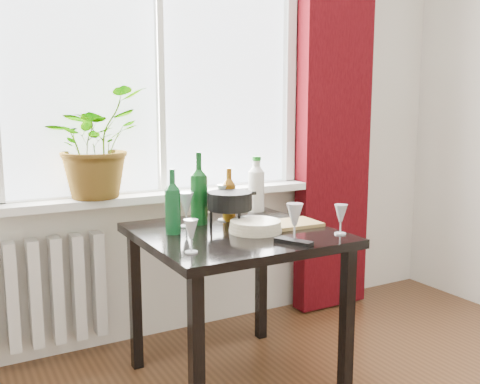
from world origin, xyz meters
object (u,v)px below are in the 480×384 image
wine_bottle_left (173,201)px  cleaning_bottle (256,183)px  wineglass_far_right (341,219)px  wineglass_back_left (186,209)px  tv_remote (294,242)px  potted_plant (94,143)px  cutting_board (288,224)px  bottle_amber (229,194)px  wineglass_back_center (225,202)px  wineglass_front_left (191,236)px  fondue_pot (230,209)px  wine_bottle_right (199,188)px  wineglass_front_right (295,222)px  radiator (23,295)px  plate_stack (255,226)px

wine_bottle_left → cleaning_bottle: size_ratio=0.96×
wineglass_far_right → wineglass_back_left: bearing=138.9°
wineglass_back_left → tv_remote: (0.26, -0.51, -0.08)m
potted_plant → cutting_board: size_ratio=1.87×
bottle_amber → tv_remote: (0.02, -0.53, -0.13)m
cleaning_bottle → wineglass_back_center: size_ratio=1.64×
wineglass_front_left → fondue_pot: size_ratio=0.56×
cleaning_bottle → wineglass_far_right: size_ratio=2.22×
potted_plant → tv_remote: size_ratio=3.37×
potted_plant → tv_remote: potted_plant is taller
potted_plant → wineglass_back_left: (0.31, -0.42, -0.30)m
wine_bottle_right → tv_remote: size_ratio=2.15×
wine_bottle_right → wineglass_back_center: bearing=3.7°
wine_bottle_left → wine_bottle_right: 0.23m
wine_bottle_right → bottle_amber: size_ratio=1.32×
wineglass_front_right → wineglass_back_center: wineglass_back_center is taller
wineglass_far_right → fondue_pot: bearing=132.3°
bottle_amber → fondue_pot: bottle_amber is taller
bottle_amber → wineglass_front_left: (-0.40, -0.45, -0.07)m
fondue_pot → tv_remote: fondue_pot is taller
wineglass_far_right → wineglass_back_center: (-0.31, 0.51, 0.02)m
radiator → wineglass_far_right: wineglass_far_right is taller
potted_plant → wine_bottle_right: size_ratio=1.57×
bottle_amber → wineglass_front_right: bearing=-85.0°
potted_plant → wineglass_far_right: potted_plant is taller
plate_stack → cutting_board: plate_stack is taller
wine_bottle_right → cutting_board: 0.46m
wine_bottle_left → fondue_pot: size_ratio=1.21×
bottle_amber → tv_remote: 0.54m
wineglass_front_right → tv_remote: 0.08m
wineglass_far_right → radiator: bearing=143.2°
wine_bottle_right → wineglass_back_center: 0.17m
wineglass_front_right → wine_bottle_left: bearing=135.4°
radiator → tv_remote: tv_remote is taller
potted_plant → wine_bottle_left: (0.21, -0.52, -0.24)m
radiator → fondue_pot: bearing=-31.3°
radiator → wine_bottle_right: wine_bottle_right is taller
wineglass_far_right → wineglass_back_left: (-0.54, 0.47, 0.02)m
wine_bottle_right → wineglass_back_left: (-0.08, -0.03, -0.09)m
potted_plant → bottle_amber: potted_plant is taller
radiator → wine_bottle_left: wine_bottle_left is taller
bottle_amber → wineglass_far_right: 0.58m
wineglass_far_right → fondue_pot: fondue_pot is taller
wineglass_back_center → cutting_board: bearing=-50.7°
bottle_amber → wineglass_back_center: 0.05m
wineglass_far_right → tv_remote: size_ratio=0.83×
potted_plant → tv_remote: 1.15m
wineglass_back_center → plate_stack: bearing=-88.6°
radiator → wineglass_back_left: (0.69, -0.45, 0.44)m
wine_bottle_left → radiator: bearing=137.0°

